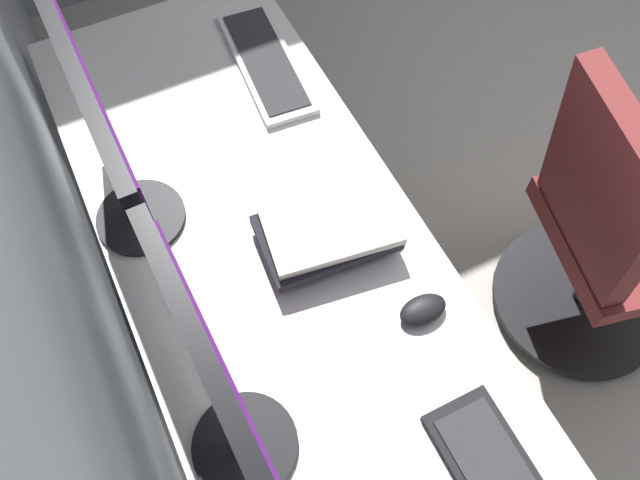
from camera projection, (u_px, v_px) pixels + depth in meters
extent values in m
cube|color=white|center=(299.00, 304.00, 1.36)|extent=(2.01, 0.67, 0.03)
cylinder|color=silver|center=(257.00, 85.00, 2.16)|extent=(0.05, 0.05, 0.70)
cylinder|color=silver|center=(97.00, 142.00, 2.04)|extent=(0.05, 0.05, 0.70)
cube|color=white|center=(270.00, 320.00, 1.74)|extent=(0.40, 0.50, 0.69)
cube|color=silver|center=(353.00, 282.00, 1.80)|extent=(0.37, 0.01, 0.61)
cylinder|color=black|center=(245.00, 445.00, 1.20)|extent=(0.20, 0.20, 0.01)
cylinder|color=black|center=(242.00, 438.00, 1.15)|extent=(0.04, 0.04, 0.10)
cube|color=black|center=(226.00, 405.00, 0.96)|extent=(0.55, 0.05, 0.34)
cube|color=#4C1960|center=(237.00, 400.00, 0.96)|extent=(0.50, 0.02, 0.30)
cylinder|color=black|center=(141.00, 217.00, 1.45)|extent=(0.20, 0.20, 0.01)
cylinder|color=black|center=(135.00, 204.00, 1.40)|extent=(0.04, 0.04, 0.10)
cube|color=black|center=(106.00, 141.00, 1.21)|extent=(0.53, 0.04, 0.34)
cube|color=#4C1960|center=(115.00, 138.00, 1.21)|extent=(0.49, 0.01, 0.29)
cube|color=silver|center=(266.00, 62.00, 1.68)|extent=(0.43, 0.17, 0.02)
cube|color=#2D2D30|center=(265.00, 59.00, 1.67)|extent=(0.39, 0.14, 0.00)
ellipsoid|color=black|center=(423.00, 310.00, 1.32)|extent=(0.06, 0.10, 0.03)
cube|color=black|center=(331.00, 235.00, 1.42)|extent=(0.16, 0.27, 0.03)
cube|color=black|center=(326.00, 233.00, 1.39)|extent=(0.21, 0.30, 0.03)
cube|color=beige|center=(331.00, 225.00, 1.37)|extent=(0.21, 0.30, 0.02)
cube|color=maroon|center=(633.00, 233.00, 1.75)|extent=(0.52, 0.50, 0.07)
cube|color=maroon|center=(602.00, 189.00, 1.47)|extent=(0.41, 0.21, 0.50)
cylinder|color=black|center=(602.00, 269.00, 1.94)|extent=(0.05, 0.05, 0.37)
cylinder|color=black|center=(579.00, 297.00, 2.11)|extent=(0.56, 0.56, 0.03)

